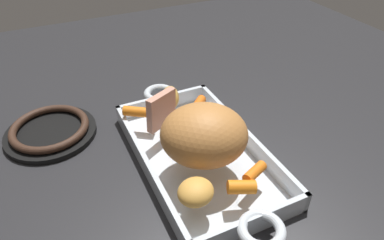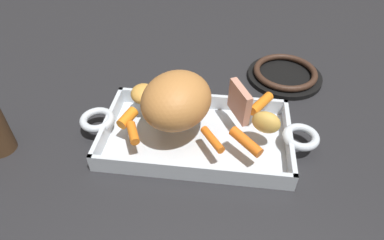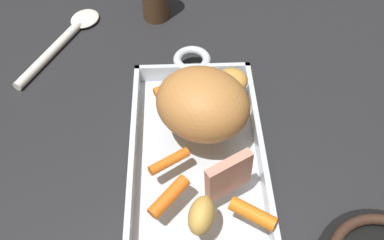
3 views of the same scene
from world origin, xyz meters
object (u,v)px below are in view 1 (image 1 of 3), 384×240
at_px(roast_slice_thick, 161,110).
at_px(potato_golden_small, 170,98).
at_px(baby_carrot_northwest, 242,187).
at_px(baby_carrot_long, 255,172).
at_px(roasting_dish, 198,154).
at_px(stove_burner_rear, 50,130).
at_px(potato_near_roast, 196,192).
at_px(baby_carrot_southwest, 140,112).
at_px(baby_carrot_center_right, 211,123).
at_px(baby_carrot_southeast, 197,106).
at_px(pork_roast, 204,135).

xyz_separation_m(roast_slice_thick, potato_golden_small, (0.05, -0.04, -0.01)).
relative_size(baby_carrot_northwest, baby_carrot_long, 0.91).
height_order(roast_slice_thick, baby_carrot_long, roast_slice_thick).
distance_m(roasting_dish, roast_slice_thick, 0.10).
xyz_separation_m(baby_carrot_long, stove_burner_rear, (0.30, 0.28, -0.04)).
bearing_deg(potato_near_roast, stove_burner_rear, 29.64).
relative_size(roast_slice_thick, baby_carrot_southwest, 1.05).
distance_m(roast_slice_thick, potato_golden_small, 0.06).
xyz_separation_m(baby_carrot_center_right, baby_carrot_northwest, (-0.16, 0.03, 0.00)).
height_order(roasting_dish, baby_carrot_center_right, baby_carrot_center_right).
distance_m(baby_carrot_southeast, stove_burner_rear, 0.29).
height_order(baby_carrot_southwest, potato_near_roast, potato_near_roast).
xyz_separation_m(roasting_dish, baby_carrot_northwest, (-0.13, -0.01, 0.04)).
height_order(pork_roast, baby_carrot_long, pork_roast).
distance_m(pork_roast, stove_burner_rear, 0.33).
height_order(baby_carrot_southeast, potato_golden_small, potato_golden_small).
bearing_deg(potato_golden_small, roasting_dish, -179.13).
xyz_separation_m(roasting_dish, roast_slice_thick, (0.08, 0.04, 0.06)).
relative_size(baby_carrot_southeast, potato_near_roast, 1.21).
relative_size(baby_carrot_southeast, stove_burner_rear, 0.38).
height_order(baby_carrot_northwest, baby_carrot_southeast, same).
bearing_deg(potato_golden_small, pork_roast, 177.27).
bearing_deg(roast_slice_thick, potato_golden_small, -36.10).
xyz_separation_m(baby_carrot_long, baby_carrot_southeast, (0.20, 0.00, 0.00)).
bearing_deg(potato_golden_small, roast_slice_thick, 143.90).
relative_size(baby_carrot_center_right, baby_carrot_long, 1.38).
distance_m(baby_carrot_northwest, baby_carrot_southwest, 0.26).
distance_m(pork_roast, baby_carrot_center_right, 0.10).
xyz_separation_m(roast_slice_thick, baby_carrot_southwest, (0.04, 0.03, -0.02)).
height_order(pork_roast, potato_near_roast, pork_roast).
relative_size(roasting_dish, baby_carrot_northwest, 10.94).
bearing_deg(baby_carrot_southwest, baby_carrot_center_right, -129.01).
xyz_separation_m(roasting_dish, stove_burner_rear, (0.19, 0.23, -0.00)).
distance_m(baby_carrot_center_right, baby_carrot_southwest, 0.14).
height_order(baby_carrot_long, baby_carrot_southeast, baby_carrot_southeast).
xyz_separation_m(baby_carrot_center_right, baby_carrot_southwest, (0.09, 0.11, 0.00)).
bearing_deg(baby_carrot_northwest, stove_burner_rear, 37.11).
height_order(baby_carrot_center_right, stove_burner_rear, baby_carrot_center_right).
bearing_deg(roast_slice_thick, potato_near_roast, 173.20).
distance_m(roasting_dish, stove_burner_rear, 0.30).
distance_m(roasting_dish, baby_carrot_long, 0.12).
height_order(baby_carrot_center_right, baby_carrot_long, baby_carrot_long).
relative_size(baby_carrot_center_right, baby_carrot_southeast, 0.96).
bearing_deg(baby_carrot_long, potato_near_roast, 92.38).
distance_m(potato_golden_small, stove_burner_rear, 0.24).
bearing_deg(roasting_dish, baby_carrot_northwest, -176.93).
bearing_deg(potato_golden_small, baby_carrot_southwest, 95.10).
height_order(baby_carrot_long, stove_burner_rear, baby_carrot_long).
height_order(pork_roast, potato_golden_small, pork_roast).
xyz_separation_m(potato_near_roast, stove_burner_rear, (0.30, 0.17, -0.04)).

